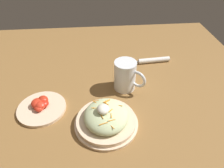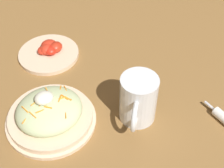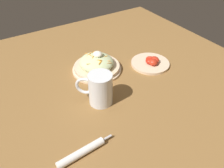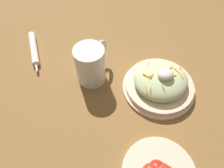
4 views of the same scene
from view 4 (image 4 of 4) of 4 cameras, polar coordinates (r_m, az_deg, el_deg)
The scene contains 4 objects.
ground_plane at distance 0.66m, azimuth 0.50°, elevation -2.63°, with size 1.43×1.43×0.00m, color olive.
salad_plate at distance 0.66m, azimuth 13.12°, elevation 0.34°, with size 0.23×0.23×0.10m.
beer_mug at distance 0.66m, azimuth -5.85°, elevation 4.93°, with size 0.12×0.13×0.13m.
napkin_roll at distance 0.83m, azimuth -20.86°, elevation 9.16°, with size 0.04×0.20×0.03m.
Camera 4 is at (-0.09, -0.35, 0.55)m, focal length 33.00 mm.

